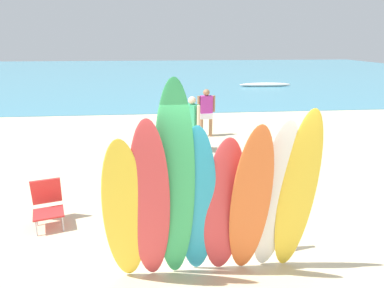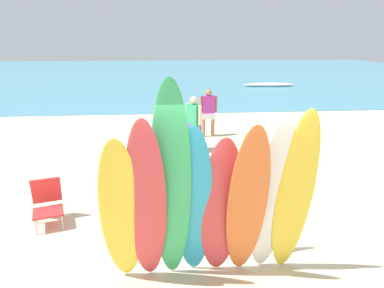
{
  "view_description": "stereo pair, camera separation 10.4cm",
  "coord_description": "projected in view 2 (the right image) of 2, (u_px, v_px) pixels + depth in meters",
  "views": [
    {
      "loc": [
        -0.69,
        -4.6,
        3.18
      ],
      "look_at": [
        0.0,
        2.18,
        1.14
      ],
      "focal_mm": 32.94,
      "sensor_mm": 36.0,
      "label": 1
    },
    {
      "loc": [
        -0.58,
        -4.61,
        3.18
      ],
      "look_at": [
        0.0,
        2.18,
        1.14
      ],
      "focal_mm": 32.94,
      "sensor_mm": 36.0,
      "label": 2
    }
  ],
  "objects": [
    {
      "name": "surfboard_rack",
      "position": [
        205.0,
        223.0,
        5.19
      ],
      "size": [
        2.66,
        0.07,
        0.76
      ],
      "color": "brown",
      "rests_on": "ground"
    },
    {
      "name": "surfboard_teal_3",
      "position": [
        193.0,
        205.0,
        4.55
      ],
      "size": [
        0.56,
        0.6,
        2.25
      ],
      "primitive_type": "ellipsoid",
      "rotation": [
        0.22,
        0.0,
        -0.1
      ],
      "color": "#289EC6",
      "rests_on": "ground"
    },
    {
      "name": "beachgoer_photographing",
      "position": [
        208.0,
        110.0,
        11.71
      ],
      "size": [
        0.61,
        0.26,
        1.6
      ],
      "rotation": [
        0.0,
        0.0,
        3.24
      ],
      "color": "#9E704C",
      "rests_on": "ground"
    },
    {
      "name": "beach_chair_red",
      "position": [
        47.0,
        201.0,
        6.23
      ],
      "size": [
        0.67,
        0.77,
        0.83
      ],
      "rotation": [
        0.0,
        0.0,
        0.29
      ],
      "color": "#B7B7BC",
      "rests_on": "ground"
    },
    {
      "name": "surfboard_yellow_0",
      "position": [
        121.0,
        215.0,
        4.36
      ],
      "size": [
        0.55,
        0.73,
        2.18
      ],
      "primitive_type": "ellipsoid",
      "rotation": [
        0.29,
        0.0,
        0.04
      ],
      "color": "yellow",
      "rests_on": "ground"
    },
    {
      "name": "surfboard_yellow_7",
      "position": [
        295.0,
        196.0,
        4.59
      ],
      "size": [
        0.54,
        0.58,
        2.43
      ],
      "primitive_type": "ellipsoid",
      "rotation": [
        0.2,
        0.0,
        0.05
      ],
      "color": "yellow",
      "rests_on": "ground"
    },
    {
      "name": "ground",
      "position": [
        173.0,
        101.0,
        18.72
      ],
      "size": [
        60.0,
        60.0,
        0.0
      ],
      "primitive_type": "plane",
      "color": "beige"
    },
    {
      "name": "surfboard_green_2",
      "position": [
        171.0,
        189.0,
        4.35
      ],
      "size": [
        0.52,
        0.67,
        2.81
      ],
      "primitive_type": "ellipsoid",
      "rotation": [
        0.21,
        0.0,
        -0.02
      ],
      "color": "#38B266",
      "rests_on": "ground"
    },
    {
      "name": "distant_boat",
      "position": [
        269.0,
        85.0,
        24.41
      ],
      "size": [
        3.61,
        0.71,
        0.29
      ],
      "color": "silver",
      "rests_on": "ground"
    },
    {
      "name": "surfboard_orange_5",
      "position": [
        247.0,
        206.0,
        4.46
      ],
      "size": [
        0.53,
        0.75,
        2.3
      ],
      "primitive_type": "ellipsoid",
      "rotation": [
        0.29,
        0.0,
        -0.03
      ],
      "color": "orange",
      "rests_on": "ground"
    },
    {
      "name": "surfboard_red_1",
      "position": [
        146.0,
        207.0,
        4.33
      ],
      "size": [
        0.5,
        0.74,
        2.4
      ],
      "primitive_type": "ellipsoid",
      "rotation": [
        0.27,
        0.0,
        0.01
      ],
      "color": "#D13D42",
      "rests_on": "ground"
    },
    {
      "name": "beachgoer_near_rack",
      "position": [
        194.0,
        121.0,
        10.05
      ],
      "size": [
        0.43,
        0.52,
        1.64
      ],
      "rotation": [
        0.0,
        0.0,
        5.36
      ],
      "color": "beige",
      "rests_on": "ground"
    },
    {
      "name": "surfboard_white_6",
      "position": [
        272.0,
        200.0,
        4.61
      ],
      "size": [
        0.56,
        0.61,
        2.3
      ],
      "primitive_type": "ellipsoid",
      "rotation": [
        0.22,
        0.0,
        0.09
      ],
      "color": "white",
      "rests_on": "ground"
    },
    {
      "name": "surfboard_red_4",
      "position": [
        221.0,
        209.0,
        4.61
      ],
      "size": [
        0.57,
        0.5,
        2.08
      ],
      "primitive_type": "ellipsoid",
      "rotation": [
        0.19,
        0.0,
        0.04
      ],
      "color": "#D13D42",
      "rests_on": "ground"
    },
    {
      "name": "ocean_water",
      "position": [
        167.0,
        72.0,
        34.66
      ],
      "size": [
        60.0,
        40.0,
        0.02
      ],
      "primitive_type": "cube",
      "color": "teal",
      "rests_on": "ground"
    }
  ]
}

